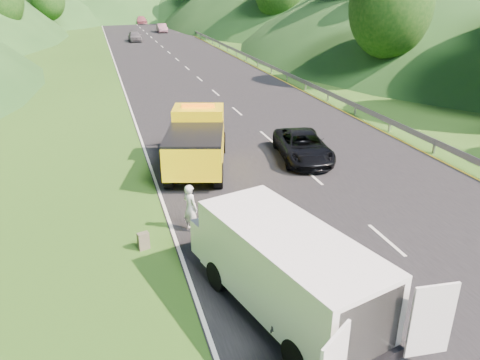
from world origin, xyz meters
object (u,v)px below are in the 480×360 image
object	(u,v)px
woman	(191,230)
suitcase	(143,241)
worker	(291,348)
tow_truck	(197,141)
white_van	(284,266)
spare_tire	(328,343)
passing_suv	(302,159)
child	(244,227)

from	to	relation	value
woman	suitcase	distance (m)	1.93
worker	woman	bearing A→B (deg)	109.30
tow_truck	white_van	bearing A→B (deg)	-73.77
suitcase	spare_tire	xyz separation A→B (m)	(3.83, -5.73, -0.30)
passing_suv	worker	bearing A→B (deg)	-105.45
suitcase	spare_tire	world-z (taller)	suitcase
woman	tow_truck	bearing A→B (deg)	-42.26
woman	spare_tire	world-z (taller)	woman
white_van	child	distance (m)	4.89
tow_truck	worker	xyz separation A→B (m)	(-0.34, -12.24, -1.37)
worker	passing_suv	world-z (taller)	worker
worker	tow_truck	bearing A→B (deg)	97.39
spare_tire	passing_suv	bearing A→B (deg)	68.96
worker	suitcase	distance (m)	6.33
spare_tire	white_van	bearing A→B (deg)	112.64
child	spare_tire	size ratio (longest dim) A/B	1.68
child	suitcase	distance (m)	3.65
child	passing_suv	xyz separation A→B (m)	(4.84, 5.86, 0.00)
white_van	worker	bearing A→B (deg)	-117.37
worker	suitcase	world-z (taller)	worker
white_van	passing_suv	size ratio (longest dim) A/B	1.52
tow_truck	passing_suv	size ratio (longest dim) A/B	1.42
tow_truck	suitcase	world-z (taller)	tow_truck
tow_truck	suitcase	distance (m)	7.45
tow_truck	suitcase	bearing A→B (deg)	-99.71
white_van	child	size ratio (longest dim) A/B	7.08
tow_truck	suitcase	xyz separation A→B (m)	(-3.24, -6.62, -1.07)
worker	white_van	bearing A→B (deg)	86.38
tow_truck	white_van	distance (m)	10.86
child	worker	size ratio (longest dim) A/B	0.64
spare_tire	worker	bearing A→B (deg)	173.17
woman	passing_suv	bearing A→B (deg)	-78.43
woman	spare_tire	xyz separation A→B (m)	(2.09, -6.50, 0.00)
spare_tire	woman	bearing A→B (deg)	107.84
woman	spare_tire	size ratio (longest dim) A/B	2.81
tow_truck	child	size ratio (longest dim) A/B	6.59
tow_truck	woman	bearing A→B (deg)	-88.02
worker	suitcase	bearing A→B (deg)	126.31
tow_truck	woman	size ratio (longest dim) A/B	3.94
tow_truck	child	xyz separation A→B (m)	(0.37, -6.19, -1.37)
white_van	passing_suv	xyz separation A→B (m)	(5.24, 10.54, -1.39)
woman	passing_suv	world-z (taller)	woman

